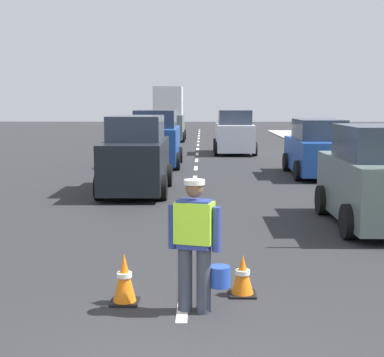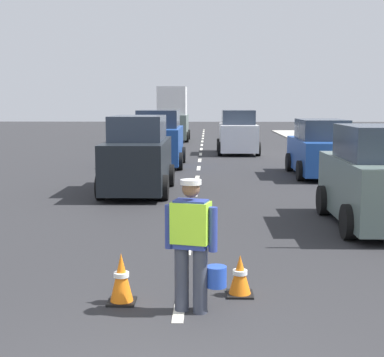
{
  "view_description": "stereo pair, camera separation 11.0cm",
  "coord_description": "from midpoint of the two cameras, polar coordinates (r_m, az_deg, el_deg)",
  "views": [
    {
      "loc": [
        0.24,
        -4.43,
        2.61
      ],
      "look_at": [
        0.05,
        6.67,
        1.1
      ],
      "focal_mm": 53.16,
      "sensor_mm": 36.0,
      "label": 1
    },
    {
      "loc": [
        0.35,
        -4.42,
        2.61
      ],
      "look_at": [
        0.05,
        6.67,
        1.1
      ],
      "focal_mm": 53.16,
      "sensor_mm": 36.0,
      "label": 2
    }
  ],
  "objects": [
    {
      "name": "delivery_truck",
      "position": [
        37.64,
        -2.42,
        6.22
      ],
      "size": [
        2.16,
        4.6,
        3.54
      ],
      "color": "slate",
      "rests_on": "ground"
    },
    {
      "name": "ground_plane",
      "position": [
        25.56,
        0.35,
        1.89
      ],
      "size": [
        96.0,
        96.0,
        0.0
      ],
      "primitive_type": "plane",
      "color": "#28282B"
    },
    {
      "name": "traffic_cone_far",
      "position": [
        7.81,
        4.69,
        -9.66
      ],
      "size": [
        0.36,
        0.36,
        0.56
      ],
      "color": "black",
      "rests_on": "ground"
    },
    {
      "name": "car_parked_curbside",
      "position": [
        12.48,
        17.98,
        -0.12
      ],
      "size": [
        2.04,
        3.85,
        2.12
      ],
      "color": "slate",
      "rests_on": "ground"
    },
    {
      "name": "lane_center_line",
      "position": [
        29.74,
        0.44,
        2.73
      ],
      "size": [
        0.14,
        46.4,
        0.01
      ],
      "color": "silver",
      "rests_on": "ground"
    },
    {
      "name": "traffic_cone_near",
      "position": [
        7.54,
        -7.23,
        -9.93
      ],
      "size": [
        0.36,
        0.36,
        0.67
      ],
      "color": "black",
      "rests_on": "ground"
    },
    {
      "name": "car_oncoming_second",
      "position": [
        23.02,
        -3.8,
        3.86
      ],
      "size": [
        2.06,
        4.23,
        2.26
      ],
      "color": "#1E4799",
      "rests_on": "ground"
    },
    {
      "name": "car_outgoing_far",
      "position": [
        28.59,
        4.16,
        4.53
      ],
      "size": [
        2.05,
        3.91,
        2.18
      ],
      "color": "silver",
      "rests_on": "ground"
    },
    {
      "name": "road_worker",
      "position": [
        7.02,
        -0.01,
        -6.1
      ],
      "size": [
        0.77,
        0.39,
        1.67
      ],
      "color": "#383D4C",
      "rests_on": "ground"
    },
    {
      "name": "car_oncoming_lead",
      "position": [
        16.35,
        -5.82,
        2.14
      ],
      "size": [
        1.92,
        4.06,
        2.2
      ],
      "color": "black",
      "rests_on": "ground"
    },
    {
      "name": "car_parked_far",
      "position": [
        20.46,
        12.34,
        2.85
      ],
      "size": [
        2.0,
        4.24,
        1.99
      ],
      "color": "#1E4799",
      "rests_on": "ground"
    }
  ]
}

